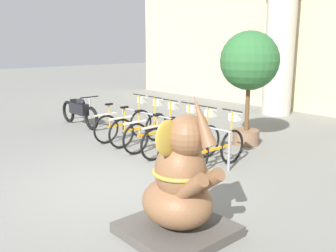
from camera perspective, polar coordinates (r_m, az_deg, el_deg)
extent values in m
plane|color=slate|center=(6.49, -7.66, -8.83)|extent=(60.00, 60.00, 0.00)
cylinder|color=#BCB7A8|center=(12.91, 16.75, 12.75)|extent=(0.95, 0.95, 5.00)
cylinder|color=gray|center=(9.53, -6.87, 0.52)|extent=(0.05, 0.05, 0.75)
cylinder|color=gray|center=(7.06, 9.29, -3.90)|extent=(0.05, 0.05, 0.75)
cylinder|color=gray|center=(8.13, -0.01, 1.19)|extent=(3.54, 0.04, 0.04)
torus|color=black|center=(9.55, -4.18, 0.43)|extent=(0.05, 0.69, 0.69)
torus|color=black|center=(8.98, -9.40, -0.50)|extent=(0.05, 0.69, 0.69)
cube|color=orange|center=(9.25, -6.72, 0.28)|extent=(0.04, 0.93, 0.04)
cube|color=silver|center=(8.91, -9.48, 1.76)|extent=(0.06, 0.58, 0.03)
cylinder|color=orange|center=(8.98, -8.93, 1.37)|extent=(0.03, 0.03, 0.57)
cube|color=black|center=(8.92, -8.99, 3.30)|extent=(0.08, 0.18, 0.04)
cylinder|color=orange|center=(9.46, -4.40, 2.56)|extent=(0.03, 0.03, 0.73)
cylinder|color=black|center=(9.40, -4.44, 4.76)|extent=(0.48, 0.03, 0.03)
cube|color=silver|center=(9.48, -3.95, 3.98)|extent=(0.20, 0.16, 0.14)
torus|color=black|center=(9.12, -1.79, -0.13)|extent=(0.05, 0.69, 0.69)
torus|color=black|center=(8.52, -7.12, -1.15)|extent=(0.05, 0.69, 0.69)
cube|color=orange|center=(8.80, -4.37, -0.31)|extent=(0.04, 0.93, 0.04)
cube|color=silver|center=(8.44, -7.19, 1.23)|extent=(0.06, 0.58, 0.03)
cylinder|color=orange|center=(8.51, -6.62, 0.83)|extent=(0.03, 0.03, 0.57)
cube|color=black|center=(8.45, -6.67, 2.85)|extent=(0.08, 0.18, 0.04)
cylinder|color=orange|center=(9.02, -2.00, 2.10)|extent=(0.03, 0.03, 0.73)
cylinder|color=black|center=(8.96, -2.01, 4.40)|extent=(0.48, 0.03, 0.03)
cube|color=silver|center=(9.05, -1.52, 3.58)|extent=(0.20, 0.16, 0.14)
torus|color=black|center=(8.67, 0.53, -0.81)|extent=(0.05, 0.69, 0.69)
torus|color=black|center=(8.04, -4.94, -1.94)|extent=(0.05, 0.69, 0.69)
cube|color=orange|center=(8.33, -2.10, -1.02)|extent=(0.04, 0.93, 0.04)
cube|color=silver|center=(7.95, -4.99, 0.58)|extent=(0.06, 0.58, 0.03)
cylinder|color=orange|center=(8.03, -4.41, 0.15)|extent=(0.03, 0.03, 0.57)
cube|color=black|center=(7.97, -4.44, 2.30)|extent=(0.08, 0.18, 0.04)
cylinder|color=orange|center=(8.56, 0.33, 1.53)|extent=(0.03, 0.03, 0.73)
cylinder|color=black|center=(8.50, 0.34, 3.95)|extent=(0.48, 0.03, 0.03)
cube|color=silver|center=(8.59, 0.83, 3.10)|extent=(0.20, 0.16, 0.14)
torus|color=black|center=(8.27, 3.37, -1.50)|extent=(0.05, 0.69, 0.69)
torus|color=black|center=(7.60, -2.16, -2.76)|extent=(0.05, 0.69, 0.69)
cube|color=orange|center=(7.91, 0.72, -1.76)|extent=(0.04, 0.93, 0.04)
cube|color=silver|center=(7.51, -2.18, -0.10)|extent=(0.06, 0.58, 0.03)
cylinder|color=orange|center=(7.59, -1.59, -0.55)|extent=(0.03, 0.03, 0.57)
cube|color=black|center=(7.53, -1.61, 1.72)|extent=(0.08, 0.18, 0.04)
cylinder|color=orange|center=(8.16, 3.20, 0.95)|extent=(0.03, 0.03, 0.73)
cylinder|color=black|center=(8.09, 3.23, 3.49)|extent=(0.48, 0.03, 0.03)
cube|color=silver|center=(8.19, 3.72, 2.59)|extent=(0.20, 0.16, 0.14)
torus|color=black|center=(7.84, 6.15, -2.34)|extent=(0.05, 0.69, 0.69)
torus|color=black|center=(7.14, 0.54, -3.77)|extent=(0.05, 0.69, 0.69)
cube|color=orange|center=(7.47, 3.48, -2.66)|extent=(0.04, 0.93, 0.04)
cube|color=silver|center=(7.05, 0.55, -0.96)|extent=(0.06, 0.58, 0.03)
cylinder|color=orange|center=(7.13, 1.14, -1.42)|extent=(0.03, 0.03, 0.57)
cube|color=black|center=(7.06, 1.16, 0.99)|extent=(0.08, 0.18, 0.04)
cylinder|color=orange|center=(7.73, 6.01, 0.23)|extent=(0.03, 0.03, 0.73)
cylinder|color=black|center=(7.66, 6.07, 2.91)|extent=(0.48, 0.03, 0.03)
cube|color=silver|center=(7.75, 6.55, 1.97)|extent=(0.20, 0.16, 0.14)
torus|color=black|center=(7.51, 9.73, -3.12)|extent=(0.05, 0.69, 0.69)
torus|color=black|center=(6.77, 4.22, -4.74)|extent=(0.05, 0.69, 0.69)
cube|color=orange|center=(7.12, 7.13, -3.50)|extent=(0.04, 0.93, 0.04)
cube|color=silver|center=(6.67, 4.27, -1.77)|extent=(0.06, 0.58, 0.03)
cylinder|color=orange|center=(6.76, 4.85, -2.25)|extent=(0.03, 0.03, 0.57)
cube|color=black|center=(6.69, 4.90, 0.28)|extent=(0.08, 0.18, 0.04)
cylinder|color=orange|center=(7.39, 9.64, -0.45)|extent=(0.03, 0.03, 0.73)
cylinder|color=black|center=(7.32, 9.74, 2.34)|extent=(0.48, 0.03, 0.03)
cube|color=silver|center=(7.42, 10.19, 1.37)|extent=(0.20, 0.16, 0.14)
cube|color=#4C4742|center=(4.89, 1.39, -15.47)|extent=(1.21, 1.21, 0.13)
ellipsoid|color=brown|center=(4.72, 1.41, -11.51)|extent=(0.94, 0.83, 0.61)
ellipsoid|color=brown|center=(4.53, 1.92, -6.95)|extent=(0.66, 0.61, 0.77)
sphere|color=brown|center=(4.32, 2.97, -1.44)|extent=(0.50, 0.50, 0.50)
ellipsoid|color=#B79333|center=(4.53, 4.63, -0.77)|extent=(0.08, 0.35, 0.42)
ellipsoid|color=#B79333|center=(4.20, -0.09, -1.82)|extent=(0.08, 0.35, 0.42)
cone|color=brown|center=(4.12, 5.15, 0.87)|extent=(0.42, 0.18, 0.62)
cylinder|color=brown|center=(4.45, 5.93, -8.50)|extent=(0.49, 0.17, 0.44)
cylinder|color=brown|center=(4.27, 3.38, -9.42)|extent=(0.49, 0.17, 0.44)
torus|color=#B79333|center=(4.53, 1.92, -6.95)|extent=(0.69, 0.69, 0.05)
torus|color=black|center=(10.46, -11.60, 1.17)|extent=(0.66, 0.09, 0.66)
torus|color=black|center=(11.62, -14.92, 2.14)|extent=(0.66, 0.09, 0.66)
cube|color=black|center=(11.00, -13.40, 2.60)|extent=(0.81, 0.22, 0.32)
ellipsoid|color=black|center=(10.88, -13.20, 3.57)|extent=(0.40, 0.20, 0.20)
cube|color=black|center=(11.13, -13.89, 3.73)|extent=(0.36, 0.18, 0.08)
cylinder|color=#99999E|center=(10.45, -11.81, 2.71)|extent=(0.04, 0.04, 0.56)
cylinder|color=black|center=(10.40, -11.88, 4.34)|extent=(0.03, 0.55, 0.03)
cylinder|color=brown|center=(9.03, 11.79, -1.66)|extent=(0.61, 0.61, 0.35)
cylinder|color=brown|center=(8.88, 12.00, 2.79)|extent=(0.10, 0.10, 1.07)
sphere|color=#2D6633|center=(8.77, 12.32, 9.71)|extent=(1.34, 1.34, 1.34)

